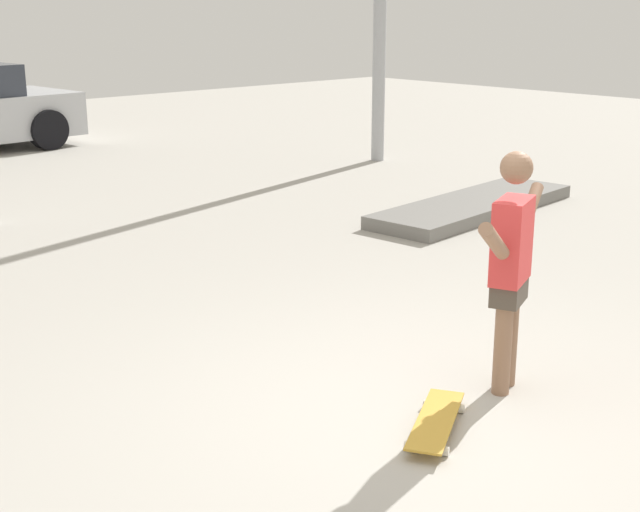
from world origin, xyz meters
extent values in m
plane|color=#B2ADA3|center=(0.00, 0.00, 0.00)|extent=(36.00, 36.00, 0.00)
cylinder|color=#8C664C|center=(0.61, -0.07, 0.36)|extent=(0.11, 0.11, 0.72)
cylinder|color=#8C664C|center=(0.75, -0.01, 0.36)|extent=(0.11, 0.11, 0.72)
cube|color=#4C4238|center=(0.68, -0.04, 0.66)|extent=(0.35, 0.28, 0.16)
cube|color=#DB3838|center=(0.68, -0.04, 0.99)|extent=(0.41, 0.31, 0.52)
sphere|color=#8C664C|center=(0.68, -0.04, 1.44)|extent=(0.20, 0.20, 0.20)
cylinder|color=#8C664C|center=(0.28, -0.20, 1.09)|extent=(0.46, 0.25, 0.31)
cylinder|color=#8C664C|center=(1.08, 0.12, 1.09)|extent=(0.46, 0.25, 0.31)
cube|color=gold|center=(-0.09, -0.13, 0.07)|extent=(0.81, 0.59, 0.01)
cylinder|color=silver|center=(0.09, 0.10, 0.03)|extent=(0.06, 0.05, 0.05)
cylinder|color=silver|center=(0.20, -0.08, 0.03)|extent=(0.06, 0.05, 0.05)
cylinder|color=silver|center=(-0.39, -0.18, 0.03)|extent=(0.06, 0.05, 0.05)
cylinder|color=silver|center=(-0.28, -0.36, 0.03)|extent=(0.06, 0.05, 0.05)
cube|color=slate|center=(4.54, 3.22, 0.08)|extent=(3.17, 1.21, 0.15)
cylinder|color=black|center=(2.99, 10.99, 0.34)|extent=(0.69, 0.26, 0.67)
camera|label=1|loc=(-3.76, -3.14, 2.40)|focal=50.00mm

